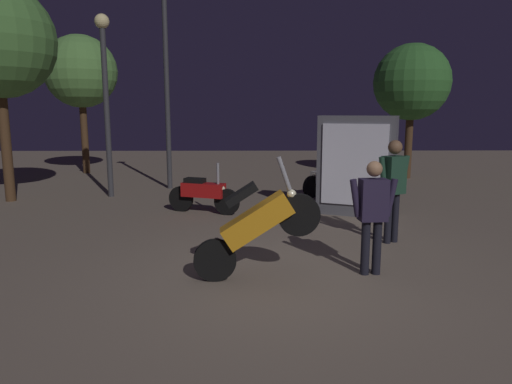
% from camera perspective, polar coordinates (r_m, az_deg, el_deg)
% --- Properties ---
extents(ground_plane, '(40.00, 40.00, 0.00)m').
position_cam_1_polar(ground_plane, '(6.33, 3.55, -10.52)').
color(ground_plane, '#756656').
extents(motorcycle_orange_foreground, '(1.66, 0.38, 1.63)m').
position_cam_1_polar(motorcycle_orange_foreground, '(6.08, 0.06, -3.99)').
color(motorcycle_orange_foreground, black).
rests_on(motorcycle_orange_foreground, ground_plane).
extents(motorcycle_white_parked_left, '(1.38, 1.09, 1.11)m').
position_cam_1_polar(motorcycle_white_parked_left, '(12.43, 8.64, 1.62)').
color(motorcycle_white_parked_left, black).
rests_on(motorcycle_white_parked_left, ground_plane).
extents(motorcycle_red_parked_right, '(1.59, 0.67, 1.11)m').
position_cam_1_polar(motorcycle_red_parked_right, '(10.20, -6.45, -0.14)').
color(motorcycle_red_parked_right, black).
rests_on(motorcycle_red_parked_right, ground_plane).
extents(person_rider_beside, '(0.66, 0.27, 1.55)m').
position_cam_1_polar(person_rider_beside, '(6.44, 14.04, -1.96)').
color(person_rider_beside, black).
rests_on(person_rider_beside, ground_plane).
extents(person_bystander_far, '(0.63, 0.39, 1.73)m').
position_cam_1_polar(person_bystander_far, '(8.08, 16.39, 1.19)').
color(person_bystander_far, black).
rests_on(person_bystander_far, ground_plane).
extents(streetlamp_near, '(0.36, 0.36, 4.53)m').
position_cam_1_polar(streetlamp_near, '(12.55, -17.90, 12.69)').
color(streetlamp_near, '#38383D').
rests_on(streetlamp_near, ground_plane).
extents(streetlamp_far, '(0.36, 0.36, 5.70)m').
position_cam_1_polar(streetlamp_far, '(13.54, -10.91, 15.46)').
color(streetlamp_far, '#38383D').
rests_on(streetlamp_far, ground_plane).
extents(tree_left_bg, '(2.48, 2.48, 4.77)m').
position_cam_1_polar(tree_left_bg, '(17.72, -20.59, 13.52)').
color(tree_left_bg, '#4C331E').
rests_on(tree_left_bg, ground_plane).
extents(tree_center_bg, '(2.42, 2.42, 4.31)m').
position_cam_1_polar(tree_center_bg, '(16.13, 18.46, 12.52)').
color(tree_center_bg, '#4C331E').
rests_on(tree_center_bg, ground_plane).
extents(kiosk_billboard, '(1.67, 1.08, 2.10)m').
position_cam_1_polar(kiosk_billboard, '(10.11, 12.12, 3.14)').
color(kiosk_billboard, '#595960').
rests_on(kiosk_billboard, ground_plane).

